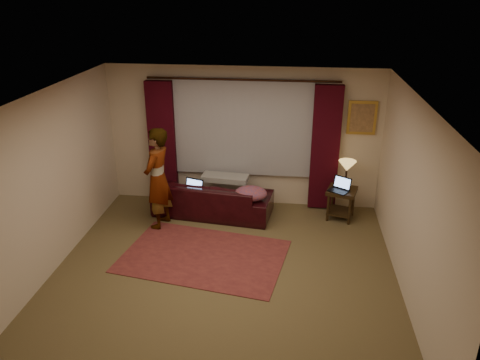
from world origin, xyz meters
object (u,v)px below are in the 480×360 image
(laptop_sofa, at_px, (191,188))
(end_table, at_px, (341,204))
(sofa, at_px, (213,192))
(laptop_table, at_px, (339,185))
(person, at_px, (158,179))
(tiffany_lamp, at_px, (346,174))

(laptop_sofa, distance_m, end_table, 2.70)
(sofa, distance_m, end_table, 2.31)
(sofa, relative_size, end_table, 3.75)
(laptop_table, height_order, person, person)
(person, bearing_deg, laptop_table, 111.51)
(end_table, relative_size, laptop_table, 1.58)
(laptop_sofa, bearing_deg, person, -120.33)
(sofa, relative_size, laptop_table, 5.92)
(laptop_sofa, distance_m, laptop_table, 2.61)
(end_table, height_order, person, person)
(laptop_sofa, distance_m, person, 0.69)
(laptop_table, relative_size, person, 0.20)
(laptop_sofa, relative_size, tiffany_lamp, 0.78)
(person, bearing_deg, sofa, 134.75)
(laptop_table, bearing_deg, person, -136.37)
(sofa, xyz_separation_m, person, (-0.83, -0.55, 0.46))
(sofa, relative_size, tiffany_lamp, 4.30)
(laptop_sofa, xyz_separation_m, tiffany_lamp, (2.74, 0.37, 0.26))
(end_table, xyz_separation_m, tiffany_lamp, (0.06, 0.11, 0.53))
(tiffany_lamp, bearing_deg, person, -166.59)
(sofa, height_order, laptop_table, sofa)
(laptop_sofa, height_order, person, person)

